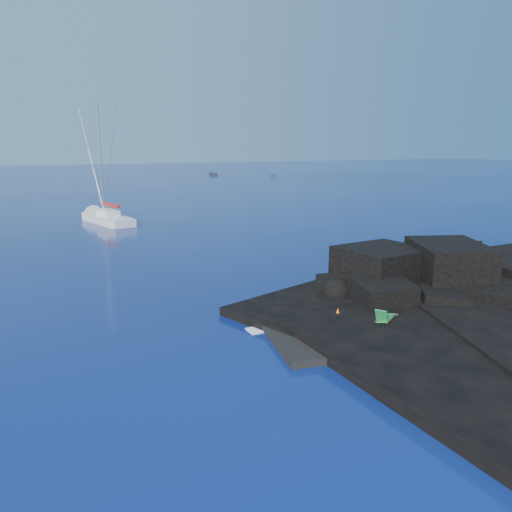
{
  "coord_description": "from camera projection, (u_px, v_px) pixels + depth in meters",
  "views": [
    {
      "loc": [
        -8.5,
        -19.73,
        9.51
      ],
      "look_at": [
        3.18,
        10.54,
        2.0
      ],
      "focal_mm": 35.0,
      "sensor_mm": 36.0,
      "label": 1
    }
  ],
  "objects": [
    {
      "name": "ground",
      "position": [
        274.0,
        352.0,
        23.06
      ],
      "size": [
        400.0,
        400.0,
        0.0
      ],
      "primitive_type": "plane",
      "color": "#031038",
      "rests_on": "ground"
    },
    {
      "name": "sailboat",
      "position": [
        107.0,
        223.0,
        59.12
      ],
      "size": [
        6.8,
        13.23,
        13.67
      ],
      "primitive_type": null,
      "rotation": [
        0.0,
        0.0,
        0.33
      ],
      "color": "silver",
      "rests_on": "ground"
    },
    {
      "name": "deck_chair",
      "position": [
        386.0,
        314.0,
        25.35
      ],
      "size": [
        1.76,
        1.58,
        1.14
      ],
      "primitive_type": null,
      "rotation": [
        0.0,
        0.0,
        0.65
      ],
      "color": "#197337",
      "rests_on": "beach"
    },
    {
      "name": "headland",
      "position": [
        451.0,
        301.0,
        30.34
      ],
      "size": [
        24.0,
        24.0,
        3.6
      ],
      "primitive_type": null,
      "color": "black",
      "rests_on": "ground"
    },
    {
      "name": "distant_boat_a",
      "position": [
        213.0,
        175.0,
        141.98
      ],
      "size": [
        1.7,
        4.71,
        0.62
      ],
      "primitive_type": "cube",
      "rotation": [
        0.0,
        0.0,
        -0.06
      ],
      "color": "#242429",
      "rests_on": "ground"
    },
    {
      "name": "towel",
      "position": [
        389.0,
        320.0,
        26.0
      ],
      "size": [
        2.08,
        1.04,
        0.05
      ],
      "primitive_type": "cube",
      "rotation": [
        0.0,
        0.0,
        0.03
      ],
      "color": "silver",
      "rests_on": "beach"
    },
    {
      "name": "marker_cone",
      "position": [
        338.0,
        313.0,
        26.36
      ],
      "size": [
        0.46,
        0.46,
        0.54
      ],
      "primitive_type": "cone",
      "rotation": [
        0.0,
        0.0,
        0.39
      ],
      "color": "#FE660D",
      "rests_on": "beach"
    },
    {
      "name": "surf_foam",
      "position": [
        319.0,
        306.0,
        29.35
      ],
      "size": [
        10.0,
        8.0,
        0.06
      ],
      "primitive_type": null,
      "color": "white",
      "rests_on": "ground"
    },
    {
      "name": "beach",
      "position": [
        352.0,
        334.0,
        25.09
      ],
      "size": [
        9.08,
        6.86,
        0.7
      ],
      "primitive_type": "cube",
      "rotation": [
        0.0,
        0.0,
        -0.1
      ],
      "color": "black",
      "rests_on": "ground"
    },
    {
      "name": "sunbather",
      "position": [
        389.0,
        317.0,
        25.96
      ],
      "size": [
        1.96,
        0.54,
        0.26
      ],
      "primitive_type": null,
      "rotation": [
        0.0,
        0.0,
        0.03
      ],
      "color": "tan",
      "rests_on": "towel"
    },
    {
      "name": "distant_boat_b",
      "position": [
        273.0,
        177.0,
        134.68
      ],
      "size": [
        2.88,
        4.3,
        0.55
      ],
      "primitive_type": "cube",
      "rotation": [
        0.0,
        0.0,
        -0.43
      ],
      "color": "#28282D",
      "rests_on": "ground"
    }
  ]
}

